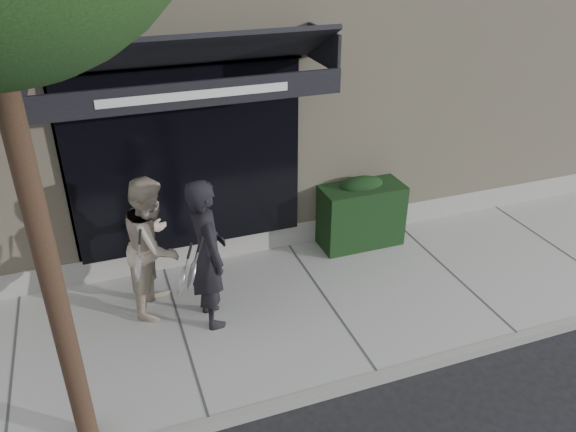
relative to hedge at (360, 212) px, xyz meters
name	(u,v)px	position (x,y,z in m)	size (l,w,h in m)	color
ground	(326,305)	(-1.10, -1.25, -0.66)	(80.00, 80.00, 0.00)	black
sidewalk	(326,302)	(-1.10, -1.25, -0.60)	(20.00, 3.00, 0.12)	#9B9C96
curb	(379,378)	(-1.10, -2.80, -0.59)	(20.00, 0.10, 0.14)	gray
building_facade	(226,38)	(-1.11, 3.71, 2.08)	(14.30, 8.04, 5.64)	tan
hedge	(360,212)	(0.00, 0.00, 0.00)	(1.30, 0.70, 1.14)	black
pedestrian_front	(207,254)	(-2.68, -1.14, 0.46)	(0.75, 0.90, 2.00)	black
pedestrian_back	(154,245)	(-3.27, -0.60, 0.41)	(1.02, 1.12, 1.89)	#C0B29A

